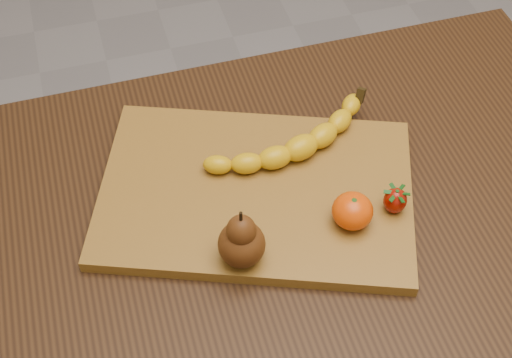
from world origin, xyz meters
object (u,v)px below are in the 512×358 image
object	(u,v)px
table	(305,250)
cutting_board	(256,192)
mandarin	(352,211)
pear	(241,236)

from	to	relation	value
table	cutting_board	size ratio (longest dim) A/B	2.22
cutting_board	mandarin	size ratio (longest dim) A/B	7.87
table	cutting_board	distance (m)	0.14
cutting_board	pear	bearing A→B (deg)	-93.99
cutting_board	pear	world-z (taller)	pear
table	mandarin	xyz separation A→B (m)	(0.05, -0.04, 0.14)
mandarin	cutting_board	bearing A→B (deg)	139.35
mandarin	table	bearing A→B (deg)	135.70
table	cutting_board	xyz separation A→B (m)	(-0.06, 0.05, 0.11)
pear	mandarin	bearing A→B (deg)	5.39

